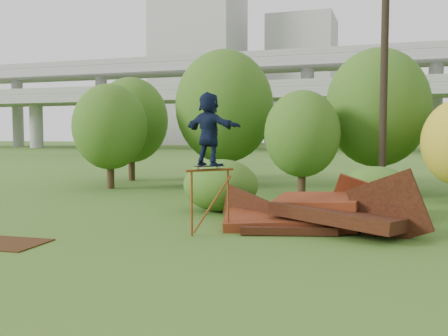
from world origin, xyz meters
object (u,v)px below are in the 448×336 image
(scrap_pile, at_px, (316,215))
(flat_plate, at_px, (3,243))
(utility_pole, at_px, (384,54))
(skater, at_px, (209,129))

(scrap_pile, distance_m, flat_plate, 7.67)
(scrap_pile, height_order, flat_plate, scrap_pile)
(flat_plate, distance_m, utility_pole, 14.55)
(flat_plate, bearing_deg, scrap_pile, 32.20)
(skater, distance_m, utility_pole, 9.63)
(flat_plate, height_order, utility_pole, utility_pole)
(utility_pole, bearing_deg, scrap_pile, -102.49)
(skater, bearing_deg, flat_plate, 53.69)
(flat_plate, bearing_deg, utility_pole, 53.70)
(skater, relative_size, flat_plate, 0.98)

